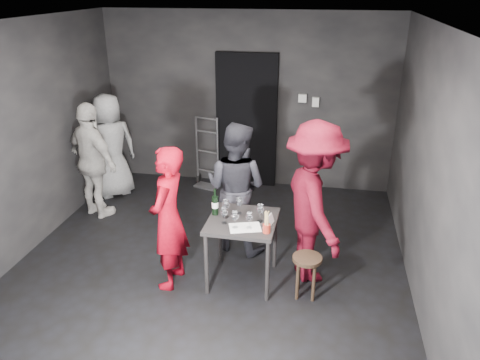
% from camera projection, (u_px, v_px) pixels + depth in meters
% --- Properties ---
extents(floor, '(4.50, 5.00, 0.02)m').
position_uv_depth(floor, '(210.00, 263.00, 5.52)').
color(floor, black).
rests_on(floor, ground).
extents(ceiling, '(4.50, 5.00, 0.02)m').
position_uv_depth(ceiling, '(203.00, 23.00, 4.46)').
color(ceiling, silver).
rests_on(ceiling, ground).
extents(wall_back, '(4.50, 0.04, 2.70)m').
position_uv_depth(wall_back, '(247.00, 101.00, 7.25)').
color(wall_back, black).
rests_on(wall_back, ground).
extents(wall_front, '(4.50, 0.04, 2.70)m').
position_uv_depth(wall_front, '(101.00, 301.00, 2.73)').
color(wall_front, black).
rests_on(wall_front, ground).
extents(wall_left, '(0.04, 5.00, 2.70)m').
position_uv_depth(wall_left, '(17.00, 144.00, 5.37)').
color(wall_left, black).
rests_on(wall_left, ground).
extents(wall_right, '(0.04, 5.00, 2.70)m').
position_uv_depth(wall_right, '(429.00, 171.00, 4.60)').
color(wall_right, black).
rests_on(wall_right, ground).
extents(doorway, '(0.95, 0.10, 2.10)m').
position_uv_depth(doorway, '(246.00, 121.00, 7.31)').
color(doorway, black).
rests_on(doorway, ground).
extents(wallbox_upper, '(0.12, 0.06, 0.12)m').
position_uv_depth(wallbox_upper, '(302.00, 98.00, 7.02)').
color(wallbox_upper, '#B7B7B2').
rests_on(wallbox_upper, wall_back).
extents(wallbox_lower, '(0.10, 0.06, 0.14)m').
position_uv_depth(wallbox_lower, '(316.00, 102.00, 7.00)').
color(wallbox_lower, '#B7B7B2').
rests_on(wallbox_lower, wall_back).
extents(hand_truck, '(0.38, 0.33, 1.13)m').
position_uv_depth(hand_truck, '(208.00, 173.00, 7.55)').
color(hand_truck, '#B2B2B7').
rests_on(hand_truck, floor).
extents(tasting_table, '(0.72, 0.72, 0.75)m').
position_uv_depth(tasting_table, '(242.00, 228.00, 4.97)').
color(tasting_table, black).
rests_on(tasting_table, floor).
extents(stool, '(0.31, 0.31, 0.47)m').
position_uv_depth(stool, '(307.00, 266.00, 4.82)').
color(stool, '#382419').
rests_on(stool, floor).
extents(server_red, '(0.43, 0.62, 1.66)m').
position_uv_depth(server_red, '(168.00, 215.00, 4.86)').
color(server_red, '#A00415').
rests_on(server_red, floor).
extents(woman_black, '(0.93, 0.67, 1.71)m').
position_uv_depth(woman_black, '(236.00, 183.00, 5.55)').
color(woman_black, '#282830').
rests_on(woman_black, floor).
extents(man_maroon, '(1.12, 1.52, 2.14)m').
position_uv_depth(man_maroon, '(315.00, 188.00, 4.90)').
color(man_maroon, '#590917').
rests_on(man_maroon, floor).
extents(bystander_cream, '(1.14, 0.92, 1.75)m').
position_uv_depth(bystander_cream, '(92.00, 157.00, 6.34)').
color(bystander_cream, silver).
rests_on(bystander_cream, floor).
extents(bystander_grey, '(0.90, 0.88, 1.67)m').
position_uv_depth(bystander_grey, '(110.00, 143.00, 6.99)').
color(bystander_grey, gray).
rests_on(bystander_grey, floor).
extents(tasting_mat, '(0.37, 0.30, 0.00)m').
position_uv_depth(tasting_mat, '(245.00, 228.00, 4.77)').
color(tasting_mat, white).
rests_on(tasting_mat, tasting_table).
extents(wine_glass_a, '(0.10, 0.10, 0.19)m').
position_uv_depth(wine_glass_a, '(224.00, 215.00, 4.83)').
color(wine_glass_a, white).
rests_on(wine_glass_a, tasting_table).
extents(wine_glass_b, '(0.10, 0.10, 0.22)m').
position_uv_depth(wine_glass_b, '(226.00, 208.00, 4.95)').
color(wine_glass_b, white).
rests_on(wine_glass_b, tasting_table).
extents(wine_glass_c, '(0.10, 0.10, 0.20)m').
position_uv_depth(wine_glass_c, '(239.00, 205.00, 5.03)').
color(wine_glass_c, white).
rests_on(wine_glass_c, tasting_table).
extents(wine_glass_d, '(0.08, 0.08, 0.20)m').
position_uv_depth(wine_glass_d, '(235.00, 219.00, 4.74)').
color(wine_glass_d, white).
rests_on(wine_glass_d, tasting_table).
extents(wine_glass_e, '(0.09, 0.09, 0.19)m').
position_uv_depth(wine_glass_e, '(249.00, 220.00, 4.73)').
color(wine_glass_e, white).
rests_on(wine_glass_e, tasting_table).
extents(wine_glass_f, '(0.11, 0.11, 0.21)m').
position_uv_depth(wine_glass_f, '(260.00, 212.00, 4.86)').
color(wine_glass_f, white).
rests_on(wine_glass_f, tasting_table).
extents(wine_bottle, '(0.07, 0.07, 0.29)m').
position_uv_depth(wine_bottle, '(215.00, 205.00, 5.01)').
color(wine_bottle, black).
rests_on(wine_bottle, tasting_table).
extents(breadstick_cup, '(0.08, 0.08, 0.25)m').
position_uv_depth(breadstick_cup, '(267.00, 222.00, 4.64)').
color(breadstick_cup, '#A32B1C').
rests_on(breadstick_cup, tasting_table).
extents(reserved_card, '(0.11, 0.15, 0.10)m').
position_uv_depth(reserved_card, '(268.00, 219.00, 4.83)').
color(reserved_card, white).
rests_on(reserved_card, tasting_table).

